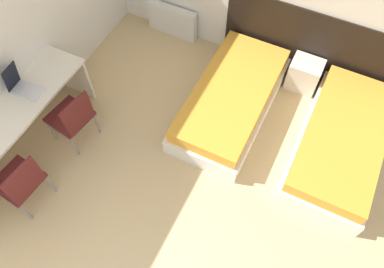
% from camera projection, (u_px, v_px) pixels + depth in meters
% --- Properties ---
extents(wall_left, '(0.05, 5.40, 2.70)m').
position_uv_depth(wall_left, '(2.00, 34.00, 4.07)').
color(wall_left, silver).
rests_on(wall_left, ground_plane).
extents(headboard_panel, '(2.59, 0.03, 1.10)m').
position_uv_depth(headboard_panel, '(315.00, 48.00, 5.06)').
color(headboard_panel, black).
rests_on(headboard_panel, ground_plane).
extents(bed_near_window, '(0.99, 2.04, 0.44)m').
position_uv_depth(bed_near_window, '(231.00, 99.00, 5.02)').
color(bed_near_window, silver).
rests_on(bed_near_window, ground_plane).
extents(bed_near_door, '(0.99, 2.04, 0.44)m').
position_uv_depth(bed_near_door, '(341.00, 142.00, 4.67)').
color(bed_near_door, silver).
rests_on(bed_near_door, ground_plane).
extents(nightstand, '(0.43, 0.35, 0.46)m').
position_uv_depth(nightstand, '(304.00, 74.00, 5.23)').
color(nightstand, beige).
rests_on(nightstand, ground_plane).
extents(radiator, '(0.80, 0.12, 0.50)m').
position_uv_depth(radiator, '(172.00, 21.00, 5.78)').
color(radiator, silver).
rests_on(radiator, ground_plane).
extents(desk, '(0.56, 2.26, 0.77)m').
position_uv_depth(desk, '(12.00, 126.00, 4.32)').
color(desk, beige).
rests_on(desk, ground_plane).
extents(chair_near_laptop, '(0.52, 0.52, 0.90)m').
position_uv_depth(chair_near_laptop, '(72.00, 116.00, 4.52)').
color(chair_near_laptop, '#511919').
rests_on(chair_near_laptop, ground_plane).
extents(chair_near_notebook, '(0.50, 0.50, 0.90)m').
position_uv_depth(chair_near_notebook, '(20.00, 181.00, 4.07)').
color(chair_near_notebook, '#511919').
rests_on(chair_near_notebook, ground_plane).
extents(laptop, '(0.38, 0.25, 0.37)m').
position_uv_depth(laptop, '(22.00, 86.00, 4.34)').
color(laptop, silver).
rests_on(laptop, desk).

